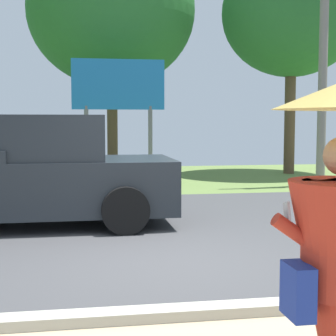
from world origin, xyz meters
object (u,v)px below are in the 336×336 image
(roadside_billboard, at_px, (118,93))
(tree_center_back, at_px, (292,13))
(pickup_truck, at_px, (22,175))
(utility_pole, at_px, (324,39))
(tree_right_mid, at_px, (111,11))

(roadside_billboard, bearing_deg, tree_center_back, 18.74)
(pickup_truck, xyz_separation_m, utility_pole, (7.54, 4.46, 3.12))
(pickup_truck, height_order, utility_pole, utility_pole)
(utility_pole, distance_m, tree_center_back, 3.64)
(roadside_billboard, height_order, tree_right_mid, tree_right_mid)
(utility_pole, xyz_separation_m, roadside_billboard, (-5.45, 1.35, -1.44))
(utility_pole, height_order, roadside_billboard, utility_pole)
(tree_center_back, bearing_deg, pickup_truck, -135.66)
(roadside_billboard, distance_m, tree_right_mid, 4.44)
(tree_right_mid, bearing_deg, pickup_truck, -103.04)
(pickup_truck, bearing_deg, tree_center_back, 39.10)
(pickup_truck, distance_m, tree_right_mid, 10.45)
(pickup_truck, bearing_deg, utility_pole, 25.35)
(roadside_billboard, bearing_deg, tree_right_mid, 89.44)
(pickup_truck, xyz_separation_m, tree_center_back, (7.99, 7.81, 4.46))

